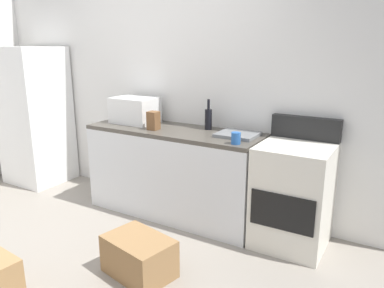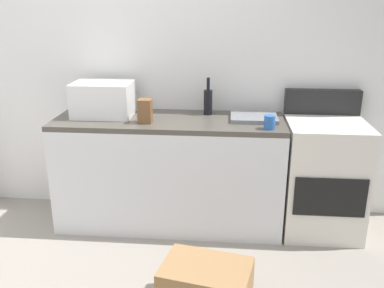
{
  "view_description": "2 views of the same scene",
  "coord_description": "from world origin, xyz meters",
  "px_view_note": "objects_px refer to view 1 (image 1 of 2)",
  "views": [
    {
      "loc": [
        2.3,
        -1.83,
        1.72
      ],
      "look_at": [
        0.75,
        0.79,
        0.9
      ],
      "focal_mm": 35.07,
      "sensor_mm": 36.0,
      "label": 1
    },
    {
      "loc": [
        0.76,
        -1.95,
        1.78
      ],
      "look_at": [
        0.51,
        0.85,
        0.82
      ],
      "focal_mm": 39.37,
      "sensor_mm": 36.0,
      "label": 2
    }
  ],
  "objects_px": {
    "coffee_mug": "(236,138)",
    "stove_oven": "(293,194)",
    "microwave": "(135,110)",
    "knife_block": "(153,121)",
    "cardboard_box_medium": "(139,256)",
    "refrigerator": "(35,116)",
    "wine_bottle": "(208,118)"
  },
  "relations": [
    {
      "from": "refrigerator",
      "to": "wine_bottle",
      "type": "bearing_deg",
      "value": 5.16
    },
    {
      "from": "stove_oven",
      "to": "refrigerator",
      "type": "bearing_deg",
      "value": -179.03
    },
    {
      "from": "stove_oven",
      "to": "knife_block",
      "type": "relative_size",
      "value": 6.11
    },
    {
      "from": "wine_bottle",
      "to": "coffee_mug",
      "type": "height_order",
      "value": "wine_bottle"
    },
    {
      "from": "microwave",
      "to": "coffee_mug",
      "type": "height_order",
      "value": "microwave"
    },
    {
      "from": "microwave",
      "to": "knife_block",
      "type": "relative_size",
      "value": 2.56
    },
    {
      "from": "knife_block",
      "to": "coffee_mug",
      "type": "bearing_deg",
      "value": -5.48
    },
    {
      "from": "refrigerator",
      "to": "stove_oven",
      "type": "relative_size",
      "value": 1.53
    },
    {
      "from": "refrigerator",
      "to": "cardboard_box_medium",
      "type": "xyz_separation_m",
      "value": [
        2.41,
        -1.0,
        -0.69
      ]
    },
    {
      "from": "knife_block",
      "to": "cardboard_box_medium",
      "type": "xyz_separation_m",
      "value": [
        0.52,
        -0.93,
        -0.84
      ]
    },
    {
      "from": "refrigerator",
      "to": "microwave",
      "type": "height_order",
      "value": "refrigerator"
    },
    {
      "from": "microwave",
      "to": "coffee_mug",
      "type": "bearing_deg",
      "value": -11.38
    },
    {
      "from": "coffee_mug",
      "to": "knife_block",
      "type": "distance_m",
      "value": 0.93
    },
    {
      "from": "wine_bottle",
      "to": "coffee_mug",
      "type": "bearing_deg",
      "value": -38.7
    },
    {
      "from": "wine_bottle",
      "to": "microwave",
      "type": "bearing_deg",
      "value": -172.37
    },
    {
      "from": "refrigerator",
      "to": "microwave",
      "type": "bearing_deg",
      "value": 3.81
    },
    {
      "from": "coffee_mug",
      "to": "knife_block",
      "type": "height_order",
      "value": "knife_block"
    },
    {
      "from": "cardboard_box_medium",
      "to": "wine_bottle",
      "type": "bearing_deg",
      "value": 92.88
    },
    {
      "from": "wine_bottle",
      "to": "knife_block",
      "type": "relative_size",
      "value": 1.67
    },
    {
      "from": "microwave",
      "to": "wine_bottle",
      "type": "bearing_deg",
      "value": 7.63
    },
    {
      "from": "wine_bottle",
      "to": "coffee_mug",
      "type": "distance_m",
      "value": 0.6
    },
    {
      "from": "wine_bottle",
      "to": "stove_oven",
      "type": "bearing_deg",
      "value": -9.67
    },
    {
      "from": "stove_oven",
      "to": "knife_block",
      "type": "distance_m",
      "value": 1.48
    },
    {
      "from": "refrigerator",
      "to": "wine_bottle",
      "type": "relative_size",
      "value": 5.62
    },
    {
      "from": "refrigerator",
      "to": "knife_block",
      "type": "relative_size",
      "value": 9.37
    },
    {
      "from": "wine_bottle",
      "to": "knife_block",
      "type": "height_order",
      "value": "wine_bottle"
    },
    {
      "from": "coffee_mug",
      "to": "stove_oven",
      "type": "bearing_deg",
      "value": 24.91
    },
    {
      "from": "wine_bottle",
      "to": "knife_block",
      "type": "bearing_deg",
      "value": -148.48
    },
    {
      "from": "coffee_mug",
      "to": "microwave",
      "type": "bearing_deg",
      "value": 168.62
    },
    {
      "from": "coffee_mug",
      "to": "knife_block",
      "type": "bearing_deg",
      "value": 174.52
    },
    {
      "from": "knife_block",
      "to": "microwave",
      "type": "bearing_deg",
      "value": 155.03
    },
    {
      "from": "stove_oven",
      "to": "cardboard_box_medium",
      "type": "xyz_separation_m",
      "value": [
        -0.86,
        -1.06,
        -0.31
      ]
    }
  ]
}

